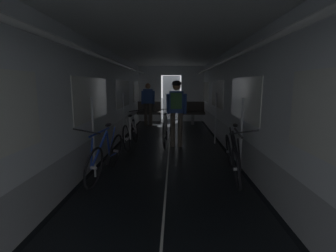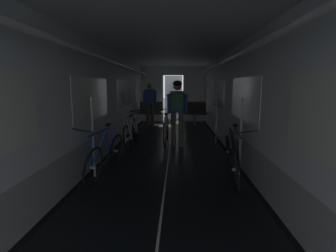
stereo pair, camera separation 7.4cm
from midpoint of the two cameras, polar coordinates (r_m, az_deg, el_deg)
train_car_shell at (r=5.63m, az=0.62°, el=10.37°), size 3.14×12.34×2.57m
bench_seat_far_left at (r=10.21m, az=-3.77°, el=3.56°), size 0.98×0.51×0.95m
bench_seat_far_right at (r=10.18m, az=6.38°, el=3.50°), size 0.98×0.51×0.95m
bicycle_blue at (r=4.50m, az=-13.89°, el=-6.65°), size 0.52×1.70×0.96m
bicycle_black at (r=4.44m, az=15.13°, el=-6.90°), size 0.44×1.69×0.96m
bicycle_white at (r=6.48m, az=-8.07°, el=-1.55°), size 0.44×1.69×0.95m
person_cyclist_aisle at (r=6.37m, az=2.49°, el=4.61°), size 0.54×0.40×1.73m
bicycle_silver_in_aisle at (r=6.73m, az=-0.14°, el=-1.03°), size 0.44×1.69×0.94m
person_standing_near_bench at (r=9.80m, az=-4.01°, el=5.70°), size 0.53×0.23×1.69m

